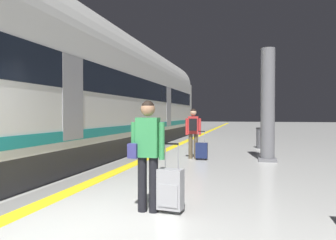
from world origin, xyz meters
The scene contains 10 objects.
ground_plane centered at (0.00, 0.00, 0.00)m, with size 120.00×120.00×0.00m, color silver.
safety_line_strip centered at (-1.02, 10.00, 0.00)m, with size 0.36×80.00×0.01m, color yellow.
tactile_edge_band centered at (-1.37, 10.00, 0.00)m, with size 0.66×80.00×0.01m, color slate.
high_speed_train centered at (-3.17, 7.32, 2.50)m, with size 2.94×27.48×4.97m.
traveller_foreground centered at (0.83, 0.94, 0.99)m, with size 0.54×0.28×1.71m.
rolling_suitcase_foreground centered at (1.19, 0.97, 0.37)m, with size 0.40×0.27×1.06m.
passenger_near centered at (0.53, 6.90, 1.00)m, with size 0.52×0.35×1.69m.
suitcase_near centered at (0.85, 6.69, 0.31)m, with size 0.38×0.24×0.95m.
platform_pillar centered at (2.93, 6.91, 1.72)m, with size 0.56×0.56×3.60m.
waste_bin centered at (2.89, 10.86, 0.46)m, with size 0.46×0.46×0.91m.
Camera 1 is at (2.35, -3.72, 1.51)m, focal length 34.11 mm.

